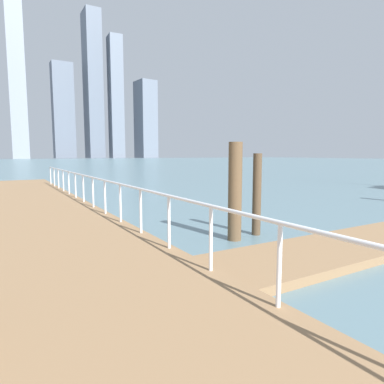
# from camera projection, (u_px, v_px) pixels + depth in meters

# --- Properties ---
(ground_plane) EXTENTS (300.00, 300.00, 0.00)m
(ground_plane) POSITION_uv_depth(u_px,v_px,m) (131.00, 197.00, 17.60)
(ground_plane) COLOR slate
(boardwalk_railing) EXTENTS (0.06, 29.91, 1.08)m
(boardwalk_railing) POSITION_uv_depth(u_px,v_px,m) (141.00, 198.00, 7.84)
(boardwalk_railing) COLOR white
(boardwalk_railing) RESTS_ON boardwalk
(dock_piling_0) EXTENTS (0.24, 0.24, 2.28)m
(dock_piling_0) POSITION_uv_depth(u_px,v_px,m) (257.00, 195.00, 9.30)
(dock_piling_0) COLOR brown
(dock_piling_0) RESTS_ON ground_plane
(dock_piling_4) EXTENTS (0.36, 0.36, 2.57)m
(dock_piling_4) POSITION_uv_depth(u_px,v_px,m) (235.00, 192.00, 8.69)
(dock_piling_4) COLOR brown
(dock_piling_4) RESTS_ON ground_plane
(skyline_tower_2) EXTENTS (7.51, 8.26, 81.18)m
(skyline_tower_2) POSITION_uv_depth(u_px,v_px,m) (17.00, 66.00, 146.16)
(skyline_tower_2) COLOR #8C939E
(skyline_tower_2) RESTS_ON ground_plane
(skyline_tower_3) EXTENTS (10.18, 7.51, 47.42)m
(skyline_tower_3) POSITION_uv_depth(u_px,v_px,m) (63.00, 111.00, 168.77)
(skyline_tower_3) COLOR slate
(skyline_tower_3) RESTS_ON ground_plane
(skyline_tower_4) EXTENTS (7.71, 12.68, 74.02)m
(skyline_tower_4) POSITION_uv_depth(u_px,v_px,m) (93.00, 86.00, 172.47)
(skyline_tower_4) COLOR slate
(skyline_tower_4) RESTS_ON ground_plane
(skyline_tower_5) EXTENTS (7.07, 9.00, 62.22)m
(skyline_tower_5) POSITION_uv_depth(u_px,v_px,m) (116.00, 98.00, 173.79)
(skyline_tower_5) COLOR slate
(skyline_tower_5) RESTS_ON ground_plane
(skyline_tower_6) EXTENTS (10.00, 12.12, 41.40)m
(skyline_tower_6) POSITION_uv_depth(u_px,v_px,m) (146.00, 120.00, 182.91)
(skyline_tower_6) COLOR slate
(skyline_tower_6) RESTS_ON ground_plane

